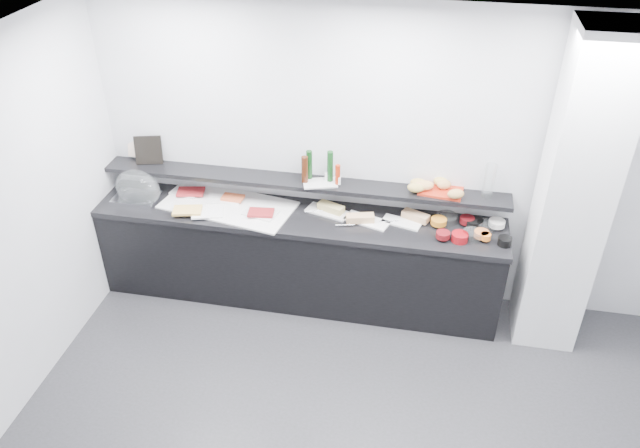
% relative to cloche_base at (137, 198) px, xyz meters
% --- Properties ---
extents(back_wall, '(5.00, 0.02, 2.70)m').
position_rel_cloche_base_xyz_m(back_wall, '(2.19, 0.33, 0.43)').
color(back_wall, silver).
rests_on(back_wall, ground).
extents(ceiling, '(5.00, 5.00, 0.00)m').
position_rel_cloche_base_xyz_m(ceiling, '(2.19, -1.67, 1.78)').
color(ceiling, white).
rests_on(ceiling, back_wall).
extents(column, '(0.50, 0.50, 2.70)m').
position_rel_cloche_base_xyz_m(column, '(3.69, -0.02, 0.43)').
color(column, silver).
rests_on(column, ground).
extents(buffet_cabinet, '(3.60, 0.60, 0.85)m').
position_rel_cloche_base_xyz_m(buffet_cabinet, '(1.49, 0.03, -0.50)').
color(buffet_cabinet, black).
rests_on(buffet_cabinet, ground).
extents(counter_top, '(3.62, 0.62, 0.05)m').
position_rel_cloche_base_xyz_m(counter_top, '(1.49, 0.03, -0.05)').
color(counter_top, black).
rests_on(counter_top, buffet_cabinet).
extents(wall_shelf, '(3.60, 0.25, 0.04)m').
position_rel_cloche_base_xyz_m(wall_shelf, '(1.49, 0.21, 0.21)').
color(wall_shelf, black).
rests_on(wall_shelf, back_wall).
extents(cloche_base, '(0.40, 0.26, 0.04)m').
position_rel_cloche_base_xyz_m(cloche_base, '(0.00, 0.00, 0.00)').
color(cloche_base, silver).
rests_on(cloche_base, counter_top).
extents(cloche_dome, '(0.50, 0.39, 0.34)m').
position_rel_cloche_base_xyz_m(cloche_dome, '(0.03, 0.01, 0.11)').
color(cloche_dome, white).
rests_on(cloche_dome, cloche_base).
extents(linen_runner, '(1.25, 0.76, 0.01)m').
position_rel_cloche_base_xyz_m(linen_runner, '(0.84, 0.06, -0.01)').
color(linen_runner, white).
rests_on(linen_runner, counter_top).
extents(platter_meat_a, '(0.29, 0.22, 0.01)m').
position_rel_cloche_base_xyz_m(platter_meat_a, '(0.40, 0.19, 0.00)').
color(platter_meat_a, silver).
rests_on(platter_meat_a, linen_runner).
extents(food_meat_a, '(0.27, 0.20, 0.02)m').
position_rel_cloche_base_xyz_m(food_meat_a, '(0.46, 0.17, 0.02)').
color(food_meat_a, maroon).
rests_on(food_meat_a, platter_meat_a).
extents(platter_salmon, '(0.32, 0.24, 0.01)m').
position_rel_cloche_base_xyz_m(platter_salmon, '(0.78, 0.15, 0.00)').
color(platter_salmon, white).
rests_on(platter_salmon, linen_runner).
extents(food_salmon, '(0.20, 0.13, 0.02)m').
position_rel_cloche_base_xyz_m(food_salmon, '(0.87, 0.14, 0.02)').
color(food_salmon, '#D5542B').
rests_on(food_salmon, platter_salmon).
extents(platter_cheese, '(0.31, 0.25, 0.01)m').
position_rel_cloche_base_xyz_m(platter_cheese, '(0.72, -0.12, 0.00)').
color(platter_cheese, white).
rests_on(platter_cheese, linen_runner).
extents(food_cheese, '(0.28, 0.21, 0.02)m').
position_rel_cloche_base_xyz_m(food_cheese, '(0.54, -0.14, 0.02)').
color(food_cheese, '#E7B75A').
rests_on(food_cheese, platter_cheese).
extents(platter_meat_b, '(0.32, 0.26, 0.01)m').
position_rel_cloche_base_xyz_m(platter_meat_b, '(1.17, -0.03, 0.00)').
color(platter_meat_b, white).
rests_on(platter_meat_b, linen_runner).
extents(food_meat_b, '(0.23, 0.16, 0.02)m').
position_rel_cloche_base_xyz_m(food_meat_b, '(1.18, -0.05, 0.02)').
color(food_meat_b, maroon).
rests_on(food_meat_b, platter_meat_b).
extents(sandwich_plate_left, '(0.41, 0.27, 0.01)m').
position_rel_cloche_base_xyz_m(sandwich_plate_left, '(1.74, 0.13, -0.01)').
color(sandwich_plate_left, silver).
rests_on(sandwich_plate_left, counter_top).
extents(sandwich_food_left, '(0.25, 0.17, 0.06)m').
position_rel_cloche_base_xyz_m(sandwich_food_left, '(1.76, 0.14, 0.02)').
color(sandwich_food_left, tan).
rests_on(sandwich_food_left, sandwich_plate_left).
extents(tongs_left, '(0.15, 0.07, 0.01)m').
position_rel_cloche_base_xyz_m(tongs_left, '(1.62, 0.10, -0.00)').
color(tongs_left, silver).
rests_on(tongs_left, sandwich_plate_left).
extents(sandwich_plate_mid, '(0.42, 0.28, 0.01)m').
position_rel_cloche_base_xyz_m(sandwich_plate_mid, '(2.10, 0.05, -0.01)').
color(sandwich_plate_mid, white).
rests_on(sandwich_plate_mid, counter_top).
extents(sandwich_food_mid, '(0.25, 0.15, 0.06)m').
position_rel_cloche_base_xyz_m(sandwich_food_mid, '(2.04, 0.02, 0.02)').
color(sandwich_food_mid, tan).
rests_on(sandwich_food_mid, sandwich_plate_mid).
extents(tongs_mid, '(0.16, 0.05, 0.01)m').
position_rel_cloche_base_xyz_m(tongs_mid, '(1.92, -0.07, -0.00)').
color(tongs_mid, silver).
rests_on(tongs_mid, sandwich_plate_mid).
extents(sandwich_plate_right, '(0.36, 0.22, 0.01)m').
position_rel_cloche_base_xyz_m(sandwich_plate_right, '(2.39, 0.08, -0.01)').
color(sandwich_plate_right, white).
rests_on(sandwich_plate_right, counter_top).
extents(sandwich_food_right, '(0.25, 0.18, 0.06)m').
position_rel_cloche_base_xyz_m(sandwich_food_right, '(2.50, 0.14, 0.02)').
color(sandwich_food_right, tan).
rests_on(sandwich_food_right, sandwich_plate_right).
extents(tongs_right, '(0.16, 0.05, 0.01)m').
position_rel_cloche_base_xyz_m(tongs_right, '(2.28, 0.06, -0.00)').
color(tongs_right, silver).
rests_on(tongs_right, sandwich_plate_right).
extents(bowl_glass_fruit, '(0.23, 0.23, 0.07)m').
position_rel_cloche_base_xyz_m(bowl_glass_fruit, '(2.77, 0.17, 0.02)').
color(bowl_glass_fruit, white).
rests_on(bowl_glass_fruit, counter_top).
extents(fill_glass_fruit, '(0.16, 0.16, 0.05)m').
position_rel_cloche_base_xyz_m(fill_glass_fruit, '(2.70, 0.10, 0.03)').
color(fill_glass_fruit, orange).
rests_on(fill_glass_fruit, bowl_glass_fruit).
extents(bowl_black_jam, '(0.19, 0.19, 0.07)m').
position_rel_cloche_base_xyz_m(bowl_black_jam, '(3.00, 0.14, 0.02)').
color(bowl_black_jam, black).
rests_on(bowl_black_jam, counter_top).
extents(fill_black_jam, '(0.16, 0.16, 0.05)m').
position_rel_cloche_base_xyz_m(fill_black_jam, '(2.94, 0.16, 0.03)').
color(fill_black_jam, '#5E0D12').
rests_on(fill_black_jam, bowl_black_jam).
extents(bowl_glass_cream, '(0.18, 0.18, 0.07)m').
position_rel_cloche_base_xyz_m(bowl_glass_cream, '(3.09, 0.11, 0.02)').
color(bowl_glass_cream, white).
rests_on(bowl_glass_cream, counter_top).
extents(fill_glass_cream, '(0.17, 0.17, 0.05)m').
position_rel_cloche_base_xyz_m(fill_glass_cream, '(3.18, 0.16, 0.03)').
color(fill_glass_cream, white).
rests_on(fill_glass_cream, bowl_glass_cream).
extents(bowl_red_jam, '(0.17, 0.17, 0.07)m').
position_rel_cloche_base_xyz_m(bowl_red_jam, '(2.88, -0.09, 0.02)').
color(bowl_red_jam, maroon).
rests_on(bowl_red_jam, counter_top).
extents(fill_red_jam, '(0.13, 0.13, 0.05)m').
position_rel_cloche_base_xyz_m(fill_red_jam, '(2.74, -0.10, 0.03)').
color(fill_red_jam, '#5F0D11').
rests_on(fill_red_jam, bowl_red_jam).
extents(bowl_glass_salmon, '(0.21, 0.21, 0.07)m').
position_rel_cloche_base_xyz_m(bowl_glass_salmon, '(2.98, -0.04, 0.02)').
color(bowl_glass_salmon, white).
rests_on(bowl_glass_salmon, counter_top).
extents(fill_glass_salmon, '(0.15, 0.15, 0.05)m').
position_rel_cloche_base_xyz_m(fill_glass_salmon, '(3.05, -0.03, 0.03)').
color(fill_glass_salmon, '#CC6932').
rests_on(fill_glass_salmon, bowl_glass_salmon).
extents(bowl_black_fruit, '(0.14, 0.14, 0.07)m').
position_rel_cloche_base_xyz_m(bowl_black_fruit, '(3.24, -0.08, 0.02)').
color(bowl_black_fruit, black).
rests_on(bowl_black_fruit, counter_top).
extents(fill_black_fruit, '(0.11, 0.11, 0.05)m').
position_rel_cloche_base_xyz_m(fill_black_fruit, '(3.09, -0.06, 0.03)').
color(fill_black_fruit, orange).
rests_on(fill_black_fruit, bowl_black_fruit).
extents(framed_print, '(0.25, 0.13, 0.26)m').
position_rel_cloche_base_xyz_m(framed_print, '(0.06, 0.26, 0.36)').
color(framed_print, black).
rests_on(framed_print, wall_shelf).
extents(print_art, '(0.18, 0.07, 0.22)m').
position_rel_cloche_base_xyz_m(print_art, '(-0.09, 0.32, 0.36)').
color(print_art, beige).
rests_on(print_art, framed_print).
extents(condiment_tray, '(0.33, 0.26, 0.01)m').
position_rel_cloche_base_xyz_m(condiment_tray, '(1.66, 0.18, 0.24)').
color(condiment_tray, silver).
rests_on(condiment_tray, wall_shelf).
extents(bottle_green_a, '(0.07, 0.07, 0.26)m').
position_rel_cloche_base_xyz_m(bottle_green_a, '(1.55, 0.25, 0.37)').
color(bottle_green_a, black).
rests_on(bottle_green_a, condiment_tray).
extents(bottle_brown, '(0.06, 0.06, 0.24)m').
position_rel_cloche_base_xyz_m(bottle_brown, '(1.53, 0.17, 0.36)').
color(bottle_brown, '#3A180A').
rests_on(bottle_brown, condiment_tray).
extents(bottle_green_b, '(0.05, 0.05, 0.28)m').
position_rel_cloche_base_xyz_m(bottle_green_b, '(1.74, 0.24, 0.38)').
color(bottle_green_b, '#103A15').
rests_on(bottle_green_b, condiment_tray).
extents(bottle_hot, '(0.05, 0.05, 0.18)m').
position_rel_cloche_base_xyz_m(bottle_hot, '(1.81, 0.19, 0.33)').
color(bottle_hot, '#A4250B').
rests_on(bottle_hot, condiment_tray).
extents(shaker_salt, '(0.04, 0.04, 0.07)m').
position_rel_cloche_base_xyz_m(shaker_salt, '(1.83, 0.19, 0.28)').
color(shaker_salt, white).
rests_on(shaker_salt, condiment_tray).
extents(shaker_pepper, '(0.04, 0.04, 0.07)m').
position_rel_cloche_base_xyz_m(shaker_pepper, '(1.71, 0.24, 0.28)').
color(shaker_pepper, white).
rests_on(shaker_pepper, condiment_tray).
extents(bread_tray, '(0.39, 0.29, 0.02)m').
position_rel_cloche_base_xyz_m(bread_tray, '(2.69, 0.25, 0.24)').
color(bread_tray, '#B72813').
rests_on(bread_tray, wall_shelf).
extents(bread_roll_nw, '(0.16, 0.11, 0.08)m').
position_rel_cloche_base_xyz_m(bread_roll_nw, '(2.50, 0.25, 0.29)').
color(bread_roll_nw, '#B99446').
rests_on(bread_roll_nw, bread_tray).
extents(bread_roll_n, '(0.16, 0.13, 0.08)m').
position_rel_cloche_base_xyz_m(bread_roll_n, '(2.69, 0.30, 0.29)').
color(bread_roll_n, tan).
rests_on(bread_roll_n, bread_tray).
extents(bread_roll_ne, '(0.14, 0.11, 0.08)m').
position_rel_cloche_base_xyz_m(bread_roll_ne, '(2.71, 0.26, 0.29)').
color(bread_roll_ne, '#BD8248').
rests_on(bread_roll_ne, bread_tray).
extents(bread_roll_sw, '(0.14, 0.09, 0.08)m').
position_rel_cloche_base_xyz_m(bread_roll_sw, '(2.48, 0.17, 0.29)').
color(bread_roll_sw, tan).
rests_on(bread_roll_sw, bread_tray).
extents(bread_roll_s, '(0.15, 0.12, 0.08)m').
position_rel_cloche_base_xyz_m(bread_roll_s, '(2.49, 0.18, 0.29)').
color(bread_roll_s, tan).
rests_on(bread_roll_s, bread_tray).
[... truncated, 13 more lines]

